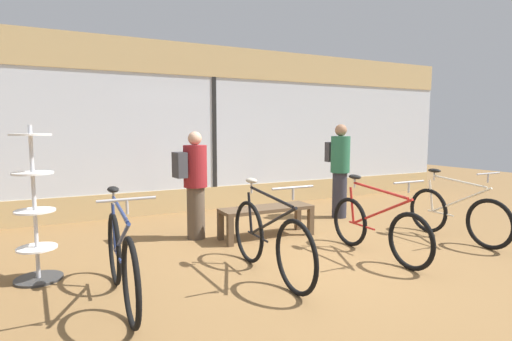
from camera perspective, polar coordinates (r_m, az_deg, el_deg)
ground_plane at (r=5.10m, az=8.29°, el=-12.42°), size 24.00×24.00×0.00m
shop_back_wall at (r=7.93m, az=-6.03°, el=6.22°), size 12.00×0.08×3.20m
bicycle_far_left at (r=3.96m, az=-18.69°, el=-11.93°), size 0.46×1.76×1.06m
bicycle_left at (r=4.40m, az=1.87°, el=-9.82°), size 0.46×1.80×1.05m
bicycle_right at (r=5.28m, az=16.85°, el=-7.78°), size 0.46×1.73×1.02m
bicycle_far_right at (r=6.47m, az=26.64°, el=-5.60°), size 0.46×1.67×1.02m
accessory_rack at (r=4.81m, az=-29.01°, el=-5.89°), size 0.48×0.48×1.65m
display_bench at (r=5.92m, az=1.53°, el=-6.01°), size 1.40×0.44×0.46m
customer_near_rack at (r=5.84m, az=-8.83°, el=-1.60°), size 0.52×0.38×1.56m
customer_by_window at (r=7.32m, az=11.83°, el=0.41°), size 0.34×0.48×1.68m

